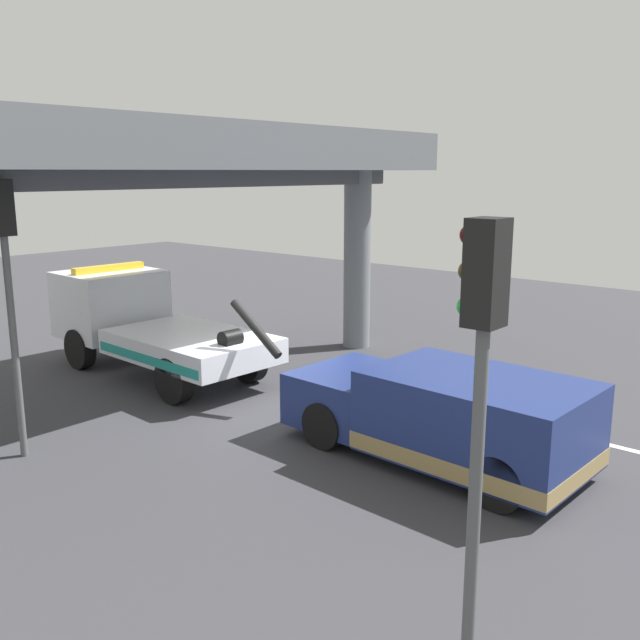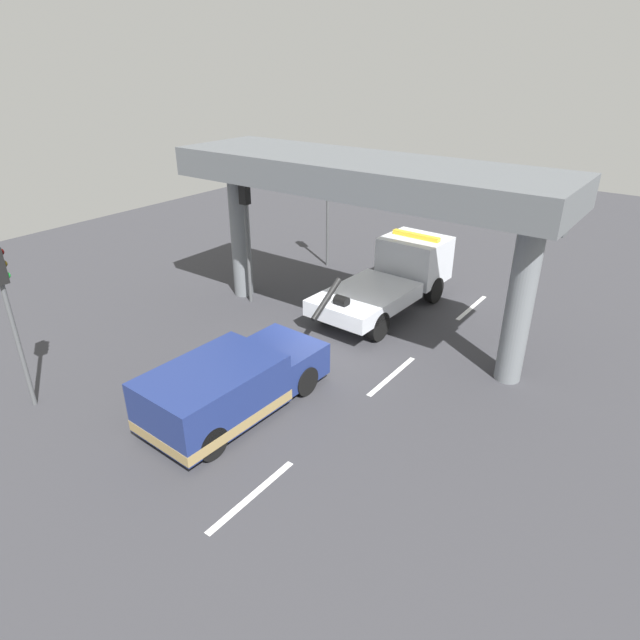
# 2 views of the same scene
# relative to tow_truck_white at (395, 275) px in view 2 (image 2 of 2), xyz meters

# --- Properties ---
(ground_plane) EXTENTS (60.00, 40.00, 0.10)m
(ground_plane) POSITION_rel_tow_truck_white_xyz_m (-4.44, 0.03, -1.25)
(ground_plane) COLOR #38383D
(lane_stripe_west) EXTENTS (2.60, 0.16, 0.01)m
(lane_stripe_west) POSITION_rel_tow_truck_white_xyz_m (-10.44, -2.49, -1.20)
(lane_stripe_west) COLOR silver
(lane_stripe_west) RESTS_ON ground
(lane_stripe_mid) EXTENTS (2.60, 0.16, 0.01)m
(lane_stripe_mid) POSITION_rel_tow_truck_white_xyz_m (-4.44, -2.49, -1.20)
(lane_stripe_mid) COLOR silver
(lane_stripe_mid) RESTS_ON ground
(lane_stripe_east) EXTENTS (2.60, 0.16, 0.01)m
(lane_stripe_east) POSITION_rel_tow_truck_white_xyz_m (1.56, -2.49, -1.20)
(lane_stripe_east) COLOR silver
(lane_stripe_east) RESTS_ON ground
(tow_truck_white) EXTENTS (7.29, 2.60, 2.46)m
(tow_truck_white) POSITION_rel_tow_truck_white_xyz_m (0.00, 0.00, 0.00)
(tow_truck_white) COLOR silver
(tow_truck_white) RESTS_ON ground
(towed_van_green) EXTENTS (5.26, 2.36, 1.58)m
(towed_van_green) POSITION_rel_tow_truck_white_xyz_m (-8.51, 0.03, -0.42)
(towed_van_green) COLOR navy
(towed_van_green) RESTS_ON ground
(overpass_structure) EXTENTS (3.60, 12.54, 5.73)m
(overpass_structure) POSITION_rel_tow_truck_white_xyz_m (-2.55, 0.03, 3.73)
(overpass_structure) COLOR slate
(overpass_structure) RESTS_ON ground
(traffic_light_near) EXTENTS (0.39, 0.32, 4.42)m
(traffic_light_near) POSITION_rel_tow_truck_white_xyz_m (-11.42, 4.55, 2.01)
(traffic_light_near) COLOR #515456
(traffic_light_near) RESTS_ON ground
(traffic_light_far) EXTENTS (0.39, 0.32, 4.67)m
(traffic_light_far) POSITION_rel_tow_truck_white_xyz_m (-2.92, 4.55, 2.18)
(traffic_light_far) COLOR #515456
(traffic_light_far) RESTS_ON ground
(traffic_light_mid) EXTENTS (0.39, 0.32, 4.31)m
(traffic_light_mid) POSITION_rel_tow_truck_white_xyz_m (2.08, 4.55, 1.94)
(traffic_light_mid) COLOR #515456
(traffic_light_mid) RESTS_ON ground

